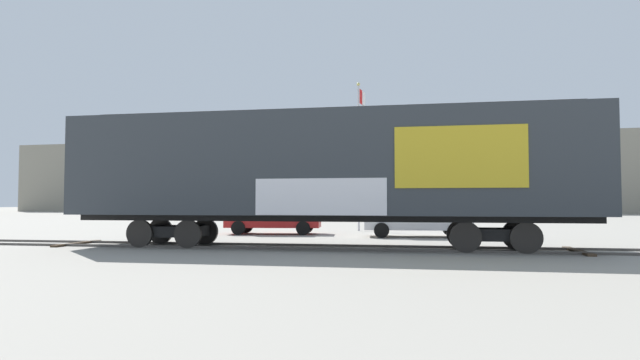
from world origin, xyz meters
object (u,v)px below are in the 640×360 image
Objects in this scene: parked_car_white at (415,217)px; freight_car at (324,167)px; flagpole at (360,136)px; parked_car_red at (272,216)px.

freight_car is at bearing -112.86° from parked_car_white.
flagpole is at bearing 124.27° from parked_car_white.
flagpole is 6.76m from parked_car_red.
freight_car is 3.68× the size of parked_car_red.
parked_car_white is at bearing 67.14° from freight_car.
parked_car_red is 6.66m from parked_car_white.
parked_car_red is at bearing 120.07° from freight_car.
parked_car_white is at bearing -4.78° from parked_car_red.
flagpole is at bearing 46.68° from parked_car_red.
flagpole is 1.68× the size of parked_car_white.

